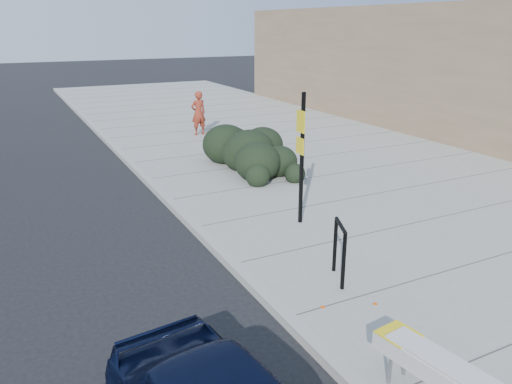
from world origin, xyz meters
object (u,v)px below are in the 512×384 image
bench (459,381)px  sign_post (301,152)px  bike_rack (340,246)px  pedestrian (198,113)px

bench → sign_post: bearing=66.9°
bike_rack → sign_post: sign_post is taller
bench → pedestrian: (2.90, 15.71, 0.35)m
bike_rack → pedestrian: size_ratio=0.61×
pedestrian → bike_rack: bearing=73.1°
sign_post → pedestrian: bearing=85.6°
bench → pedestrian: size_ratio=1.27×
sign_post → pedestrian: sign_post is taller
bike_rack → pedestrian: pedestrian is taller
sign_post → pedestrian: size_ratio=1.68×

